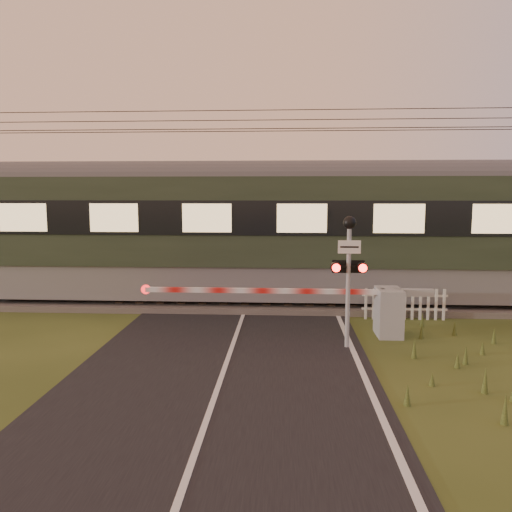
{
  "coord_description": "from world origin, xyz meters",
  "views": [
    {
      "loc": [
        1.2,
        -9.35,
        3.52
      ],
      "look_at": [
        0.47,
        3.2,
        1.95
      ],
      "focal_mm": 35.0,
      "sensor_mm": 36.0,
      "label": 1
    }
  ],
  "objects": [
    {
      "name": "picket_fence",
      "position": [
        4.58,
        4.6,
        0.45
      ],
      "size": [
        2.38,
        0.07,
        0.89
      ],
      "color": "silver",
      "rests_on": "ground"
    },
    {
      "name": "boom_gate",
      "position": [
        3.46,
        2.98,
        0.67
      ],
      "size": [
        7.33,
        0.92,
        1.22
      ],
      "color": "gray",
      "rests_on": "ground"
    },
    {
      "name": "track_bed",
      "position": [
        0.0,
        6.5,
        0.07
      ],
      "size": [
        140.0,
        3.4,
        0.39
      ],
      "color": "#47423D",
      "rests_on": "ground"
    },
    {
      "name": "road",
      "position": [
        0.02,
        -0.23,
        0.01
      ],
      "size": [
        6.0,
        140.0,
        0.03
      ],
      "color": "black",
      "rests_on": "ground"
    },
    {
      "name": "ground",
      "position": [
        0.0,
        0.0,
        0.0
      ],
      "size": [
        160.0,
        160.0,
        0.0
      ],
      "primitive_type": "plane",
      "color": "#2E3D17",
      "rests_on": "ground"
    },
    {
      "name": "overhead_wires",
      "position": [
        0.0,
        6.5,
        5.72
      ],
      "size": [
        120.0,
        0.62,
        0.62
      ],
      "color": "black",
      "rests_on": "ground"
    },
    {
      "name": "crossing_signal",
      "position": [
        2.64,
        1.9,
        2.08
      ],
      "size": [
        0.77,
        0.34,
        3.03
      ],
      "color": "gray",
      "rests_on": "ground"
    }
  ]
}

